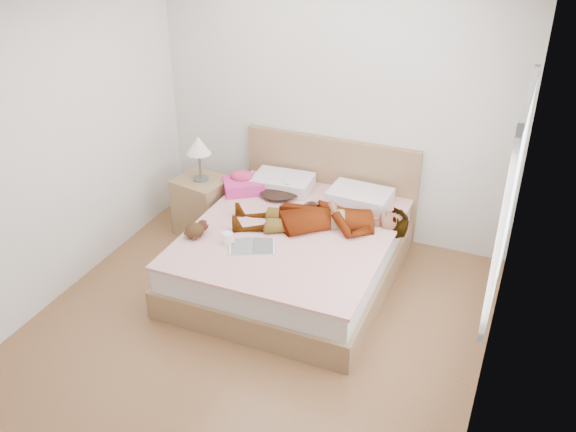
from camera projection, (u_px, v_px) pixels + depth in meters
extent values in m
plane|color=#56341B|center=(247.00, 338.00, 5.20)|extent=(4.00, 4.00, 0.00)
imported|color=white|center=(321.00, 214.00, 5.74)|extent=(1.71, 1.15, 0.22)
ellipsoid|color=black|center=(283.00, 189.00, 6.33)|extent=(0.51, 0.60, 0.08)
cube|color=silver|center=(287.00, 180.00, 6.20)|extent=(0.07, 0.09, 0.05)
plane|color=white|center=(234.00, 9.00, 3.93)|extent=(4.00, 4.00, 0.00)
plane|color=silver|center=(334.00, 108.00, 6.17)|extent=(3.60, 0.00, 3.60)
plane|color=silver|center=(49.00, 382.00, 2.96)|extent=(3.60, 0.00, 3.60)
plane|color=silver|center=(42.00, 157.00, 5.17)|extent=(0.00, 4.00, 4.00)
plane|color=silver|center=(503.00, 249.00, 3.96)|extent=(0.00, 4.00, 4.00)
cube|color=white|center=(510.00, 199.00, 4.11)|extent=(0.02, 1.10, 1.30)
cube|color=silver|center=(499.00, 242.00, 3.64)|extent=(0.04, 0.06, 1.42)
cube|color=silver|center=(519.00, 164.00, 4.57)|extent=(0.04, 0.06, 1.42)
cube|color=silver|center=(493.00, 285.00, 4.44)|extent=(0.04, 1.22, 0.06)
cube|color=silver|center=(529.00, 96.00, 3.77)|extent=(0.04, 1.22, 0.06)
cube|color=silver|center=(509.00, 198.00, 4.11)|extent=(0.03, 0.04, 1.30)
cube|color=olive|center=(292.00, 265.00, 5.90)|extent=(1.78, 2.08, 0.26)
cube|color=silver|center=(292.00, 243.00, 5.78)|extent=(1.70, 2.00, 0.22)
cube|color=white|center=(292.00, 231.00, 5.72)|extent=(1.74, 2.04, 0.03)
cube|color=brown|center=(330.00, 184.00, 6.53)|extent=(1.80, 0.07, 1.00)
cube|color=white|center=(283.00, 182.00, 6.40)|extent=(0.61, 0.44, 0.13)
cube|color=white|center=(360.00, 197.00, 6.13)|extent=(0.60, 0.43, 0.13)
cube|color=#D73A89|center=(243.00, 186.00, 6.33)|extent=(0.49, 0.47, 0.12)
ellipsoid|color=#D93B61|center=(241.00, 176.00, 6.34)|extent=(0.26, 0.22, 0.11)
cube|color=white|center=(252.00, 247.00, 5.45)|extent=(0.46, 0.39, 0.01)
cube|color=white|center=(240.00, 246.00, 5.45)|extent=(0.28, 0.31, 0.02)
cube|color=#272727|center=(264.00, 246.00, 5.45)|extent=(0.28, 0.31, 0.02)
cylinder|color=white|center=(228.00, 238.00, 5.48)|extent=(0.12, 0.12, 0.11)
torus|color=white|center=(232.00, 240.00, 5.45)|extent=(0.08, 0.04, 0.08)
cylinder|color=black|center=(228.00, 234.00, 5.46)|extent=(0.10, 0.10, 0.00)
ellipsoid|color=black|center=(194.00, 230.00, 5.57)|extent=(0.21, 0.22, 0.13)
ellipsoid|color=beige|center=(193.00, 230.00, 5.55)|extent=(0.11, 0.12, 0.07)
sphere|color=black|center=(203.00, 225.00, 5.62)|extent=(0.10, 0.10, 0.10)
sphere|color=#EB99BE|center=(203.00, 221.00, 5.66)|extent=(0.04, 0.04, 0.04)
sphere|color=pink|center=(208.00, 223.00, 5.61)|extent=(0.04, 0.04, 0.04)
ellipsoid|color=black|center=(187.00, 233.00, 5.59)|extent=(0.06, 0.07, 0.03)
ellipsoid|color=black|center=(195.00, 238.00, 5.52)|extent=(0.06, 0.07, 0.03)
cube|color=brown|center=(203.00, 206.00, 6.54)|extent=(0.56, 0.52, 0.60)
cylinder|color=#515151|center=(201.00, 179.00, 6.39)|extent=(0.18, 0.18, 0.02)
cylinder|color=#505050|center=(200.00, 165.00, 6.32)|extent=(0.03, 0.03, 0.30)
cone|color=white|center=(198.00, 145.00, 6.21)|extent=(0.28, 0.28, 0.17)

